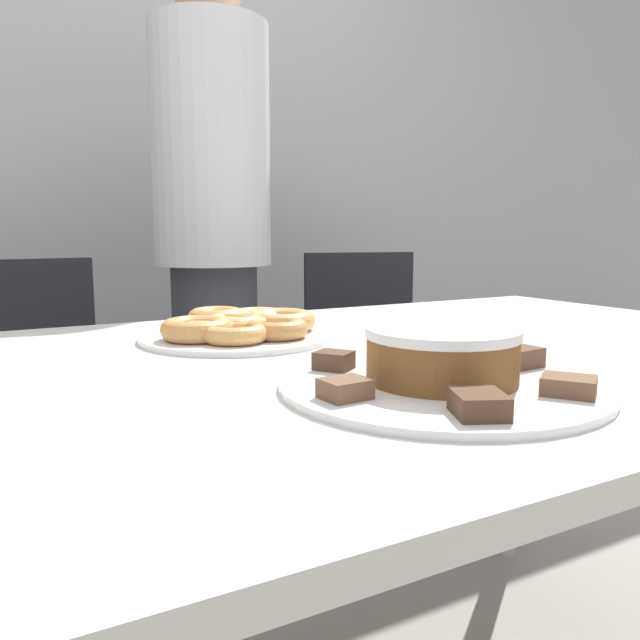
# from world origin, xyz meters

# --- Properties ---
(wall_back) EXTENTS (8.00, 0.05, 2.60)m
(wall_back) POSITION_xyz_m (0.00, 1.62, 1.30)
(wall_back) COLOR #A8AAAD
(wall_back) RESTS_ON ground_plane
(table) EXTENTS (1.85, 1.04, 0.77)m
(table) POSITION_xyz_m (0.00, 0.00, 0.70)
(table) COLOR silver
(table) RESTS_ON ground_plane
(person_standing) EXTENTS (0.34, 0.34, 1.75)m
(person_standing) POSITION_xyz_m (0.15, 0.97, 0.93)
(person_standing) COLOR #383842
(person_standing) RESTS_ON ground_plane
(office_chair_left) EXTENTS (0.48, 0.48, 0.89)m
(office_chair_left) POSITION_xyz_m (-0.37, 0.91, 0.42)
(office_chair_left) COLOR black
(office_chair_left) RESTS_ON ground_plane
(office_chair_right) EXTENTS (0.54, 0.54, 0.89)m
(office_chair_right) POSITION_xyz_m (0.67, 0.91, 0.42)
(office_chair_right) COLOR black
(office_chair_right) RESTS_ON ground_plane
(plate_cake) EXTENTS (0.40, 0.40, 0.01)m
(plate_cake) POSITION_xyz_m (0.01, -0.23, 0.78)
(plate_cake) COLOR white
(plate_cake) RESTS_ON table
(plate_donuts) EXTENTS (0.34, 0.34, 0.01)m
(plate_donuts) POSITION_xyz_m (-0.08, 0.22, 0.78)
(plate_donuts) COLOR white
(plate_donuts) RESTS_ON table
(frosted_cake) EXTENTS (0.19, 0.19, 0.07)m
(frosted_cake) POSITION_xyz_m (0.01, -0.23, 0.81)
(frosted_cake) COLOR brown
(frosted_cake) RESTS_ON plate_cake
(lamington_0) EXTENTS (0.07, 0.07, 0.02)m
(lamington_0) POSITION_xyz_m (-0.05, -0.37, 0.79)
(lamington_0) COLOR #513828
(lamington_0) RESTS_ON plate_cake
(lamington_1) EXTENTS (0.07, 0.08, 0.02)m
(lamington_1) POSITION_xyz_m (0.10, -0.35, 0.79)
(lamington_1) COLOR brown
(lamington_1) RESTS_ON plate_cake
(lamington_2) EXTENTS (0.06, 0.05, 0.03)m
(lamington_2) POSITION_xyz_m (0.16, -0.22, 0.79)
(lamington_2) COLOR brown
(lamington_2) RESTS_ON plate_cake
(lamington_3) EXTENTS (0.05, 0.06, 0.02)m
(lamington_3) POSITION_xyz_m (0.08, -0.10, 0.79)
(lamington_3) COLOR #513828
(lamington_3) RESTS_ON plate_cake
(lamington_4) EXTENTS (0.06, 0.06, 0.02)m
(lamington_4) POSITION_xyz_m (-0.07, -0.11, 0.79)
(lamington_4) COLOR #513828
(lamington_4) RESTS_ON plate_cake
(lamington_5) EXTENTS (0.05, 0.05, 0.02)m
(lamington_5) POSITION_xyz_m (-0.13, -0.25, 0.79)
(lamington_5) COLOR brown
(lamington_5) RESTS_ON plate_cake
(donut_0) EXTENTS (0.11, 0.11, 0.03)m
(donut_0) POSITION_xyz_m (-0.08, 0.22, 0.80)
(donut_0) COLOR #E5AD66
(donut_0) RESTS_ON plate_donuts
(donut_1) EXTENTS (0.11, 0.11, 0.03)m
(donut_1) POSITION_xyz_m (-0.13, 0.25, 0.80)
(donut_1) COLOR tan
(donut_1) RESTS_ON plate_donuts
(donut_2) EXTENTS (0.12, 0.12, 0.04)m
(donut_2) POSITION_xyz_m (-0.16, 0.19, 0.80)
(donut_2) COLOR #D18E4C
(donut_2) RESTS_ON plate_donuts
(donut_3) EXTENTS (0.11, 0.11, 0.03)m
(donut_3) POSITION_xyz_m (-0.11, 0.14, 0.80)
(donut_3) COLOR tan
(donut_3) RESTS_ON plate_donuts
(donut_4) EXTENTS (0.11, 0.11, 0.03)m
(donut_4) POSITION_xyz_m (-0.03, 0.15, 0.80)
(donut_4) COLOR #C68447
(donut_4) RESTS_ON plate_donuts
(donut_5) EXTENTS (0.13, 0.13, 0.04)m
(donut_5) POSITION_xyz_m (0.01, 0.21, 0.80)
(donut_5) COLOR tan
(donut_5) RESTS_ON plate_donuts
(donut_6) EXTENTS (0.11, 0.11, 0.03)m
(donut_6) POSITION_xyz_m (-0.01, 0.29, 0.80)
(donut_6) COLOR #E5AD66
(donut_6) RESTS_ON plate_donuts
(donut_7) EXTENTS (0.11, 0.11, 0.04)m
(donut_7) POSITION_xyz_m (-0.09, 0.29, 0.80)
(donut_7) COLOR #D18E4C
(donut_7) RESTS_ON plate_donuts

